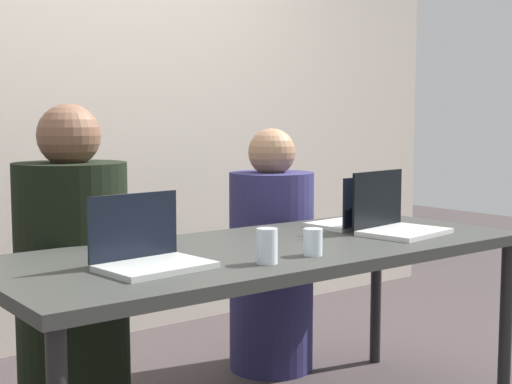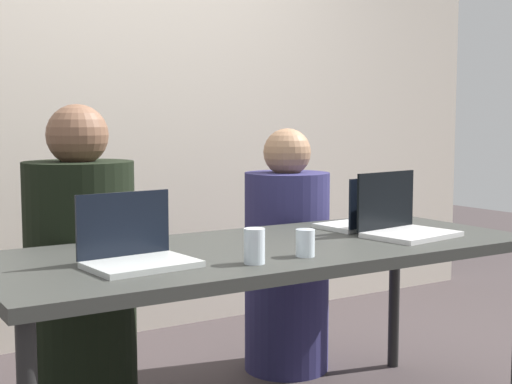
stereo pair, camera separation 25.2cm
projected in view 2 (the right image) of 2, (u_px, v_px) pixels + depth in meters
The scene contains 9 objects.
back_wall at pixel (111, 117), 3.71m from camera, with size 5.02×0.10×2.31m, color beige.
desk at pixel (268, 261), 2.48m from camera, with size 1.93×0.79×0.71m.
person_on_left at pixel (81, 279), 2.74m from camera, with size 0.51×0.51×1.20m.
person_on_right at pixel (287, 263), 3.24m from camera, with size 0.44×0.44×1.10m.
laptop_front_right at pixel (402, 222), 2.68m from camera, with size 0.36×0.30×0.24m.
laptop_front_left at pixel (135, 250), 2.13m from camera, with size 0.33×0.26×0.22m.
laptop_back_right at pixel (366, 217), 2.85m from camera, with size 0.33×0.26×0.21m.
water_glass_left at pixel (254, 248), 2.16m from camera, with size 0.06×0.06×0.11m.
water_glass_center at pixel (305, 245), 2.27m from camera, with size 0.06×0.06×0.09m.
Camera 2 is at (-1.32, -2.06, 1.14)m, focal length 50.00 mm.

